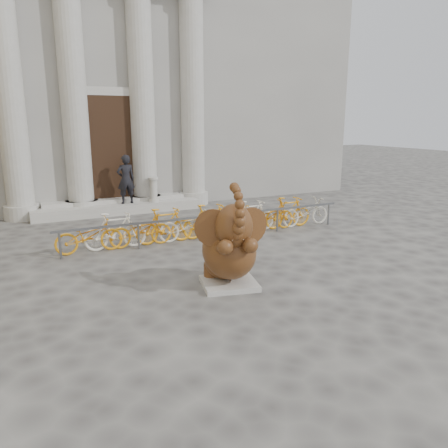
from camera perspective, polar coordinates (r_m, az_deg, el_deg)
name	(u,v)px	position (r m, az deg, el deg)	size (l,w,h in m)	color
ground	(233,310)	(8.08, 1.18, -11.12)	(80.00, 80.00, 0.00)	#474442
classical_building	(83,60)	(21.89, -17.95, 19.76)	(22.00, 10.70, 12.00)	gray
entrance_steps	(118,208)	(16.60, -13.73, 2.05)	(6.00, 1.20, 0.36)	#A8A59E
elephant_statue	(230,249)	(8.86, 0.74, -3.34)	(1.44, 1.73, 2.20)	#A8A59E
bike_rack	(209,221)	(12.68, -1.91, 0.43)	(8.68, 0.53, 1.00)	slate
pedestrian	(126,179)	(16.31, -12.69, 5.71)	(0.65, 0.42, 1.78)	black
balustrade_post	(153,190)	(16.52, -9.22, 4.35)	(0.38, 0.38, 0.93)	#A8A59E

